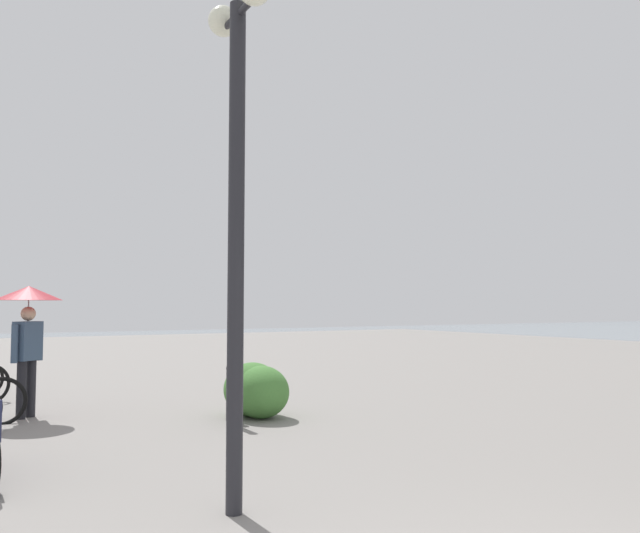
% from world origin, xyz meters
% --- Properties ---
extents(lamppost, '(0.98, 0.28, 4.48)m').
position_xyz_m(lamppost, '(3.41, 0.57, 2.94)').
color(lamppost, '#232328').
rests_on(lamppost, ground).
extents(pedestrian, '(1.00, 1.00, 2.03)m').
position_xyz_m(pedestrian, '(9.23, 1.63, 1.60)').
color(pedestrian, black).
rests_on(pedestrian, ground).
extents(bollard_near, '(0.13, 0.13, 0.87)m').
position_xyz_m(bollard_near, '(6.93, -0.91, 0.45)').
color(bollard_near, '#232328').
rests_on(bollard_near, ground).
extents(bollard_mid, '(0.13, 0.13, 0.84)m').
position_xyz_m(bollard_mid, '(7.45, -1.01, 0.44)').
color(bollard_mid, '#232328').
rests_on(bollard_mid, ground).
extents(shrub_low, '(0.94, 0.85, 0.80)m').
position_xyz_m(shrub_low, '(7.40, -1.50, 0.40)').
color(shrub_low, '#477F38').
rests_on(shrub_low, ground).
extents(shrub_round, '(0.98, 0.88, 0.83)m').
position_xyz_m(shrub_round, '(7.64, -1.46, 0.42)').
color(shrub_round, '#477F38').
rests_on(shrub_round, ground).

